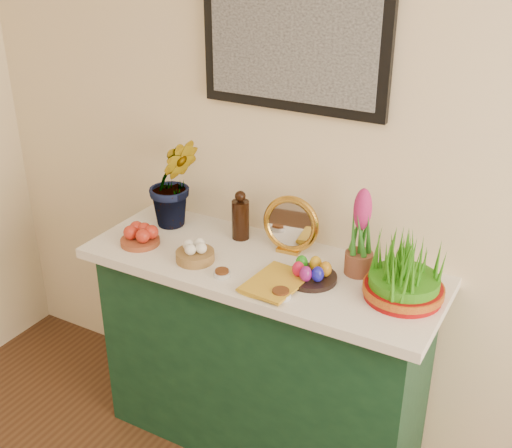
{
  "coord_description": "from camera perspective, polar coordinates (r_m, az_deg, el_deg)",
  "views": [
    {
      "loc": [
        0.57,
        0.11,
        2.09
      ],
      "look_at": [
        -0.46,
        1.95,
        1.07
      ],
      "focal_mm": 45.0,
      "sensor_mm": 36.0,
      "label": 1
    }
  ],
  "objects": [
    {
      "name": "garlic_basket",
      "position": [
        2.47,
        -5.45,
        -2.55
      ],
      "size": [
        0.18,
        0.18,
        0.08
      ],
      "color": "olive",
      "rests_on": "tablecloth"
    },
    {
      "name": "tablecloth",
      "position": [
        2.48,
        0.56,
        -3.73
      ],
      "size": [
        1.4,
        0.55,
        0.04
      ],
      "primitive_type": "cube",
      "color": "white",
      "rests_on": "sideboard"
    },
    {
      "name": "vinegar_cruet",
      "position": [
        2.6,
        -1.39,
        0.58
      ],
      "size": [
        0.07,
        0.07,
        0.21
      ],
      "color": "black",
      "rests_on": "tablecloth"
    },
    {
      "name": "hyacinth_pink",
      "position": [
        2.35,
        9.28,
        -1.08
      ],
      "size": [
        0.1,
        0.1,
        0.34
      ],
      "color": "brown",
      "rests_on": "tablecloth"
    },
    {
      "name": "wheatgrass_sabzeh",
      "position": [
        2.25,
        13.12,
        -4.21
      ],
      "size": [
        0.28,
        0.28,
        0.23
      ],
      "color": "#8F0809",
      "rests_on": "tablecloth"
    },
    {
      "name": "spice_dish_right",
      "position": [
        2.24,
        2.2,
        -6.23
      ],
      "size": [
        0.07,
        0.07,
        0.03
      ],
      "color": "silver",
      "rests_on": "tablecloth"
    },
    {
      "name": "sideboard",
      "position": [
        2.73,
        0.52,
        -11.9
      ],
      "size": [
        1.3,
        0.45,
        0.85
      ],
      "primitive_type": "cube",
      "color": "#163E24",
      "rests_on": "ground"
    },
    {
      "name": "egg_plate",
      "position": [
        2.34,
        4.89,
        -4.36
      ],
      "size": [
        0.2,
        0.2,
        0.08
      ],
      "color": "black",
      "rests_on": "tablecloth"
    },
    {
      "name": "hyacinth_green",
      "position": [
        2.68,
        -7.37,
        4.95
      ],
      "size": [
        0.34,
        0.33,
        0.52
      ],
      "primitive_type": "imported",
      "rotation": [
        0.0,
        0.0,
        0.72
      ],
      "color": "#2D7D23",
      "rests_on": "tablecloth"
    },
    {
      "name": "apple_bowl",
      "position": [
        2.62,
        -10.29,
        -1.09
      ],
      "size": [
        0.21,
        0.21,
        0.08
      ],
      "color": "brown",
      "rests_on": "tablecloth"
    },
    {
      "name": "spice_dish_left",
      "position": [
        2.37,
        -3.04,
        -4.39
      ],
      "size": [
        0.06,
        0.06,
        0.03
      ],
      "color": "silver",
      "rests_on": "tablecloth"
    },
    {
      "name": "mirror",
      "position": [
        2.5,
        3.11,
        -0.09
      ],
      "size": [
        0.23,
        0.08,
        0.23
      ],
      "color": "gold",
      "rests_on": "tablecloth"
    },
    {
      "name": "book",
      "position": [
        2.35,
        -0.1,
        -4.55
      ],
      "size": [
        0.18,
        0.25,
        0.03
      ],
      "primitive_type": "imported",
      "rotation": [
        0.0,
        0.0,
        -0.09
      ],
      "color": "gold",
      "rests_on": "tablecloth"
    }
  ]
}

